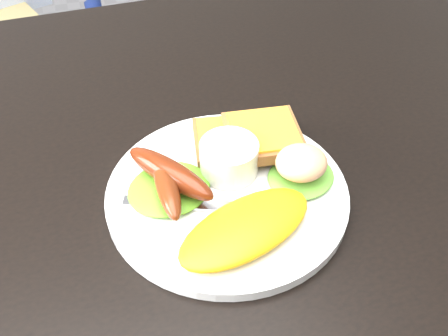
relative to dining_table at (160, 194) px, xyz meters
The scene contains 12 objects.
dining_table is the anchor object (origin of this frame).
plate 0.08m from the dining_table, 36.28° to the right, with size 0.24×0.24×0.01m, color white.
lettuce_left 0.05m from the dining_table, 80.17° to the right, with size 0.08×0.07×0.01m, color #328316.
lettuce_right 0.15m from the dining_table, 21.43° to the right, with size 0.07×0.06×0.01m, color #35911E.
omelette 0.13m from the dining_table, 60.64° to the right, with size 0.14×0.06×0.02m, color orange.
sausage_a 0.07m from the dining_table, 88.45° to the right, with size 0.02×0.08×0.02m, color maroon.
sausage_b 0.06m from the dining_table, 71.86° to the right, with size 0.03×0.11×0.03m, color #5A2F11.
ramekin 0.09m from the dining_table, 15.32° to the right, with size 0.06×0.06×0.03m, color white.
toast_a 0.09m from the dining_table, 12.31° to the left, with size 0.07×0.07×0.01m, color brown.
toast_b 0.12m from the dining_table, ahead, with size 0.08×0.08×0.01m, color brown.
potato_salad 0.15m from the dining_table, 21.82° to the right, with size 0.05×0.05×0.03m, color beige.
fork 0.07m from the dining_table, 63.77° to the right, with size 0.15×0.01×0.00m, color #ADAFB7.
Camera 1 is at (-0.05, -0.38, 1.13)m, focal length 42.00 mm.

